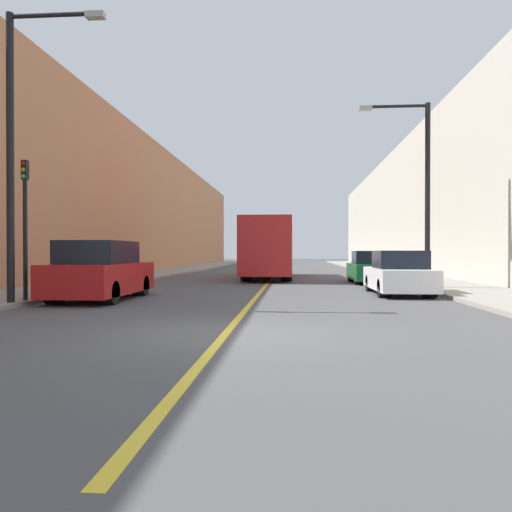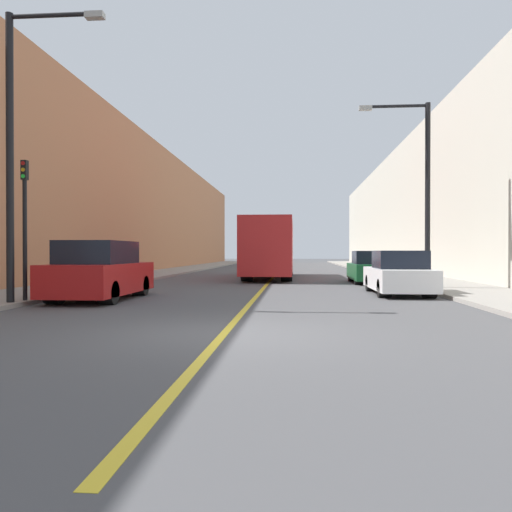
# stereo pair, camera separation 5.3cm
# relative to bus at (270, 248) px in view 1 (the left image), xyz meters

# --- Properties ---
(ground_plane) EXTENTS (200.00, 200.00, 0.00)m
(ground_plane) POSITION_rel_bus_xyz_m (0.13, -19.38, -1.74)
(ground_plane) COLOR #474749
(sidewalk_left) EXTENTS (3.26, 72.00, 0.13)m
(sidewalk_left) POSITION_rel_bus_xyz_m (-7.59, 10.62, -1.68)
(sidewalk_left) COLOR gray
(sidewalk_left) RESTS_ON ground
(sidewalk_right) EXTENTS (3.26, 72.00, 0.13)m
(sidewalk_right) POSITION_rel_bus_xyz_m (7.85, 10.62, -1.68)
(sidewalk_right) COLOR gray
(sidewalk_right) RESTS_ON ground
(building_row_left) EXTENTS (4.00, 72.00, 10.03)m
(building_row_left) POSITION_rel_bus_xyz_m (-11.22, 10.62, 3.28)
(building_row_left) COLOR #B2724C
(building_row_left) RESTS_ON ground
(building_row_right) EXTENTS (4.00, 72.00, 9.83)m
(building_row_right) POSITION_rel_bus_xyz_m (11.48, 10.62, 3.17)
(building_row_right) COLOR #B7B2A3
(building_row_right) RESTS_ON ground
(road_center_line) EXTENTS (0.16, 72.00, 0.01)m
(road_center_line) POSITION_rel_bus_xyz_m (0.13, 10.62, -1.74)
(road_center_line) COLOR gold
(road_center_line) RESTS_ON ground
(bus) EXTENTS (2.57, 10.41, 3.23)m
(bus) POSITION_rel_bus_xyz_m (0.00, 0.00, 0.00)
(bus) COLOR #AD1E1E
(bus) RESTS_ON ground
(parked_suv_left) EXTENTS (2.02, 4.71, 1.83)m
(parked_suv_left) POSITION_rel_bus_xyz_m (-4.64, -13.24, -0.89)
(parked_suv_left) COLOR maroon
(parked_suv_left) RESTS_ON ground
(car_right_near) EXTENTS (1.83, 4.32, 1.54)m
(car_right_near) POSITION_rel_bus_xyz_m (5.04, -10.59, -1.05)
(car_right_near) COLOR silver
(car_right_near) RESTS_ON ground
(car_right_mid) EXTENTS (1.80, 4.20, 1.54)m
(car_right_mid) POSITION_rel_bus_xyz_m (5.01, -4.21, -1.05)
(car_right_mid) COLOR #145128
(car_right_mid) RESTS_ON ground
(street_lamp_left) EXTENTS (2.72, 0.24, 7.80)m
(street_lamp_left) POSITION_rel_bus_xyz_m (-6.02, -15.44, 2.84)
(street_lamp_left) COLOR black
(street_lamp_left) RESTS_ON sidewalk_left
(street_lamp_right) EXTENTS (2.72, 0.24, 7.11)m
(street_lamp_right) POSITION_rel_bus_xyz_m (6.27, -8.66, 2.49)
(street_lamp_right) COLOR black
(street_lamp_right) RESTS_ON sidewalk_right
(traffic_light) EXTENTS (0.16, 0.18, 3.94)m
(traffic_light) POSITION_rel_bus_xyz_m (-6.16, -14.88, 0.54)
(traffic_light) COLOR black
(traffic_light) RESTS_ON sidewalk_left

